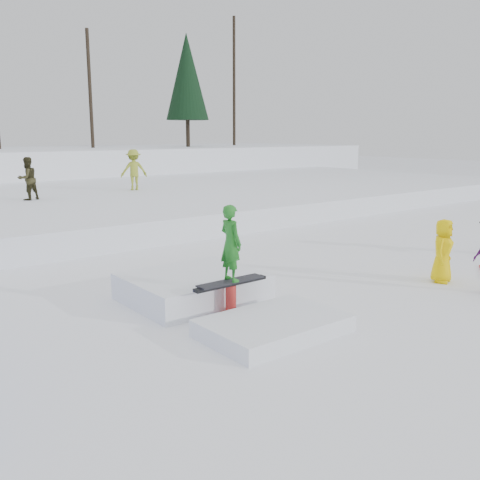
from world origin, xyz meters
TOP-DOWN VIEW (x-y plane):
  - ground at (0.00, 0.00)m, footprint 120.00×120.00m
  - snow_midrise at (0.00, 16.00)m, footprint 50.00×18.00m
  - treeline at (6.18, 28.28)m, footprint 40.24×4.22m
  - walker_olive at (-0.08, 14.72)m, footprint 0.98×0.86m
  - walker_ygreen at (4.98, 15.59)m, footprint 1.36×1.02m
  - spectator_yellow at (4.50, -0.45)m, footprint 0.83×0.67m
  - jib_rail_feature at (-0.75, 1.27)m, footprint 2.60×4.40m

SIDE VIEW (x-z plane):
  - ground at x=0.00m, z-range 0.00..0.00m
  - jib_rail_feature at x=-0.75m, z-range -0.75..1.36m
  - snow_midrise at x=0.00m, z-range 0.00..0.80m
  - spectator_yellow at x=4.50m, z-range 0.00..1.47m
  - walker_olive at x=-0.08m, z-range 0.80..2.49m
  - walker_ygreen at x=4.98m, z-range 0.80..2.67m
  - treeline at x=6.18m, z-range 2.20..12.70m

